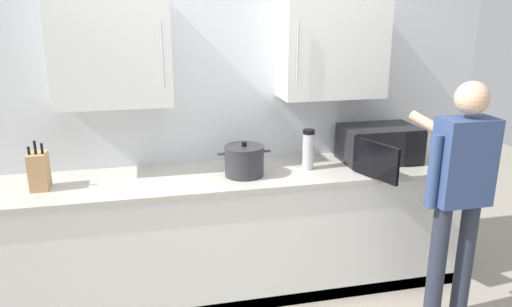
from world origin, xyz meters
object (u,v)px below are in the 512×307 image
at_px(thermos_flask, 308,149).
at_px(knife_block, 39,171).
at_px(stock_pot, 244,161).
at_px(person_figure, 459,185).
at_px(microwave_oven, 376,144).

distance_m(thermos_flask, knife_block, 1.78).
height_order(stock_pot, thermos_flask, thermos_flask).
relative_size(thermos_flask, person_figure, 0.18).
distance_m(stock_pot, knife_block, 1.31).
distance_m(microwave_oven, knife_block, 2.33).
distance_m(thermos_flask, person_figure, 1.01).
bearing_deg(knife_block, microwave_oven, 1.27).
relative_size(microwave_oven, person_figure, 0.46).
relative_size(microwave_oven, knife_block, 2.30).
bearing_deg(person_figure, thermos_flask, 138.76).
height_order(knife_block, person_figure, person_figure).
xyz_separation_m(knife_block, person_figure, (2.54, -0.66, -0.07)).
xyz_separation_m(stock_pot, knife_block, (-1.31, 0.03, 0.02)).
height_order(stock_pot, person_figure, person_figure).
bearing_deg(person_figure, stock_pot, 152.80).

